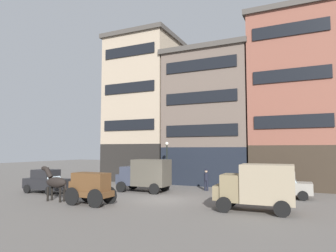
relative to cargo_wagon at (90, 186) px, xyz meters
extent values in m
plane|color=#605B56|center=(3.39, 3.69, -1.15)|extent=(120.00, 120.00, 0.00)
cube|color=black|center=(-4.61, 15.04, 0.85)|extent=(7.27, 6.82, 4.00)
cube|color=tan|center=(-4.61, 15.04, 8.82)|extent=(7.27, 6.82, 11.93)
cube|color=#47423D|center=(-4.61, 15.04, 15.03)|extent=(7.77, 7.32, 0.50)
cube|color=black|center=(-4.61, 11.57, 4.84)|extent=(6.11, 0.12, 1.10)
cube|color=black|center=(-4.61, 11.57, 8.82)|extent=(6.11, 0.12, 1.10)
cube|color=black|center=(-4.61, 11.57, 12.79)|extent=(6.11, 0.12, 1.10)
cube|color=black|center=(3.36, 15.04, 0.67)|extent=(8.37, 6.82, 3.64)
cube|color=#66564C|center=(3.36, 15.04, 7.21)|extent=(8.37, 6.82, 9.43)
cube|color=#47423D|center=(3.36, 15.04, 12.17)|extent=(8.87, 7.32, 0.50)
cube|color=black|center=(3.36, 11.57, 4.06)|extent=(7.03, 0.12, 1.10)
cube|color=black|center=(3.36, 11.57, 7.21)|extent=(7.03, 0.12, 1.10)
cube|color=black|center=(3.36, 11.57, 10.35)|extent=(7.03, 0.12, 1.10)
cube|color=#33281E|center=(11.36, 15.04, 0.75)|extent=(7.33, 6.82, 3.79)
cube|color=brown|center=(11.36, 15.04, 8.53)|extent=(7.33, 6.82, 11.76)
cube|color=#47423D|center=(11.36, 15.04, 14.66)|extent=(7.83, 7.32, 0.50)
cube|color=black|center=(11.36, 11.57, 4.60)|extent=(6.16, 0.12, 1.10)
cube|color=black|center=(11.36, 11.57, 8.53)|extent=(6.16, 0.12, 1.10)
cube|color=black|center=(11.36, 11.57, 12.45)|extent=(6.16, 0.12, 1.10)
cube|color=brown|center=(0.05, 0.00, -0.45)|extent=(2.70, 1.31, 0.36)
cube|color=brown|center=(0.05, 0.00, 0.28)|extent=(2.30, 1.11, 1.10)
cube|color=brown|center=(-1.10, 0.00, 0.03)|extent=(0.40, 1.04, 0.50)
cylinder|color=black|center=(-0.85, -0.71, -0.60)|extent=(1.10, 0.08, 1.10)
cylinder|color=black|center=(-0.85, 0.71, -0.60)|extent=(1.10, 0.08, 1.10)
cylinder|color=black|center=(0.95, -0.71, -0.60)|extent=(1.10, 0.08, 1.10)
cylinder|color=black|center=(0.95, 0.71, -0.60)|extent=(1.10, 0.08, 1.10)
ellipsoid|color=black|center=(-2.85, 0.00, 0.10)|extent=(1.70, 0.61, 0.70)
cylinder|color=black|center=(-3.57, 0.00, 0.70)|extent=(0.66, 0.32, 0.76)
ellipsoid|color=black|center=(-3.97, 0.00, 1.00)|extent=(0.56, 0.24, 0.30)
cylinder|color=black|center=(-2.04, 0.00, -0.05)|extent=(0.27, 0.10, 0.65)
cylinder|color=black|center=(-3.40, -0.18, -0.67)|extent=(0.14, 0.14, 0.95)
cylinder|color=black|center=(-3.40, 0.18, -0.67)|extent=(0.14, 0.14, 0.95)
cylinder|color=black|center=(-2.30, -0.18, -0.67)|extent=(0.14, 0.14, 0.95)
cylinder|color=black|center=(-2.30, 0.18, -0.67)|extent=(0.14, 0.14, 0.95)
cube|color=#333847|center=(-0.90, 6.40, 0.12)|extent=(1.44, 1.73, 1.50)
cube|color=#333847|center=(-1.60, 6.38, -0.18)|extent=(0.94, 1.47, 0.80)
cube|color=#4C473D|center=(0.90, 6.44, 0.42)|extent=(2.85, 1.97, 2.10)
cube|color=silver|center=(-1.35, 6.39, 0.37)|extent=(0.23, 1.36, 0.64)
cylinder|color=black|center=(-1.33, 5.44, -0.73)|extent=(0.85, 0.24, 0.84)
cylinder|color=black|center=(-1.38, 7.34, -0.73)|extent=(0.85, 0.24, 0.84)
cylinder|color=black|center=(1.67, 5.51, -0.73)|extent=(0.85, 0.24, 0.84)
cylinder|color=black|center=(1.62, 7.41, -0.73)|extent=(0.85, 0.24, 0.84)
cube|color=#7A6B4C|center=(8.61, 2.20, 0.12)|extent=(1.48, 1.76, 1.50)
cube|color=#7A6B4C|center=(7.91, 2.16, -0.18)|extent=(0.96, 1.48, 0.80)
cube|color=gray|center=(10.40, 2.28, 0.42)|extent=(2.88, 2.02, 2.10)
cube|color=silver|center=(8.16, 2.18, 0.37)|extent=(0.25, 1.37, 0.64)
cylinder|color=black|center=(8.20, 1.23, -0.73)|extent=(0.85, 0.26, 0.84)
cylinder|color=black|center=(8.11, 3.12, -0.73)|extent=(0.85, 0.26, 0.84)
cylinder|color=black|center=(11.20, 1.36, -0.73)|extent=(0.85, 0.26, 0.84)
cylinder|color=black|center=(11.11, 3.26, -0.73)|extent=(0.85, 0.26, 0.84)
cube|color=gray|center=(10.85, 7.96, -0.42)|extent=(3.76, 1.74, 0.80)
cube|color=gray|center=(10.70, 7.96, 0.33)|extent=(1.85, 1.51, 0.70)
cube|color=silver|center=(11.55, 7.99, 0.20)|extent=(0.38, 1.32, 0.56)
cylinder|color=black|center=(12.01, 8.85, -0.82)|extent=(0.67, 0.21, 0.66)
cylinder|color=black|center=(12.08, 7.17, -0.82)|extent=(0.67, 0.21, 0.66)
cylinder|color=black|center=(9.62, 8.76, -0.82)|extent=(0.67, 0.21, 0.66)
cylinder|color=black|center=(9.68, 7.08, -0.82)|extent=(0.67, 0.21, 0.66)
cube|color=black|center=(-6.45, 2.58, -0.42)|extent=(3.74, 1.69, 0.80)
cube|color=black|center=(-6.60, 2.59, 0.33)|extent=(1.83, 1.48, 0.70)
cube|color=silver|center=(-5.75, 2.57, 0.20)|extent=(0.37, 1.32, 0.56)
cylinder|color=black|center=(-5.23, 3.39, -0.82)|extent=(0.66, 0.20, 0.66)
cylinder|color=black|center=(-5.27, 1.71, -0.82)|extent=(0.66, 0.20, 0.66)
cylinder|color=black|center=(-7.63, 3.45, -0.82)|extent=(0.66, 0.20, 0.66)
cylinder|color=black|center=(-7.67, 1.77, -0.82)|extent=(0.66, 0.20, 0.66)
cylinder|color=black|center=(4.56, 9.15, -0.72)|extent=(0.16, 0.16, 0.85)
cylinder|color=black|center=(4.76, 9.15, -0.72)|extent=(0.16, 0.16, 0.85)
cylinder|color=black|center=(4.66, 9.15, 0.01)|extent=(0.50, 0.50, 0.62)
sphere|color=tan|center=(4.66, 9.15, 0.45)|extent=(0.22, 0.22, 0.22)
cylinder|color=black|center=(4.66, 9.15, 0.55)|extent=(0.28, 0.28, 0.02)
cylinder|color=black|center=(4.66, 9.15, 0.60)|extent=(0.18, 0.18, 0.09)
cylinder|color=black|center=(0.77, 9.68, 0.75)|extent=(0.12, 0.12, 3.80)
sphere|color=silver|center=(0.77, 9.68, 2.81)|extent=(0.32, 0.32, 0.32)
cylinder|color=maroon|center=(-0.90, 9.58, -0.80)|extent=(0.24, 0.24, 0.70)
sphere|color=maroon|center=(-0.90, 9.58, -0.43)|extent=(0.22, 0.22, 0.22)
camera|label=1|loc=(12.54, -15.30, 2.33)|focal=32.26mm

